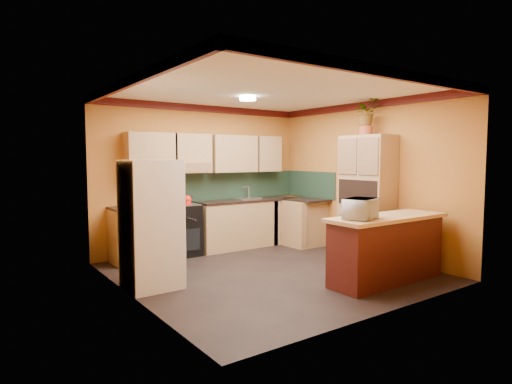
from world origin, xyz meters
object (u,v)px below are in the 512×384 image
Objects in this scene: fridge at (151,224)px; pantry at (367,198)px; stove at (181,230)px; breakfast_bar at (386,251)px; base_cabinets_back at (212,227)px; microwave at (361,209)px.

fridge is 3.65m from pantry.
fridge is (-1.13, -1.49, 0.39)m from stove.
stove is 0.51× the size of breakfast_bar.
breakfast_bar is at bearing -72.21° from base_cabinets_back.
microwave is at bearing -71.00° from stove.
stove is (-0.62, -0.00, 0.02)m from base_cabinets_back.
fridge is 2.76m from microwave.
stove is 0.54× the size of fridge.
microwave is (1.08, -3.13, 0.61)m from stove.
microwave reaches higher than breakfast_bar.
base_cabinets_back is 2.83m from pantry.
breakfast_bar is at bearing -21.21° from microwave.
stove is 3.53m from breakfast_bar.
stove is 3.27m from pantry.
pantry is (1.84, -2.06, 0.61)m from base_cabinets_back.
pantry is at bearing -39.92° from stove.
microwave is at bearing 180.00° from breakfast_bar.
pantry is at bearing -48.25° from base_cabinets_back.
pantry reaches higher than microwave.
pantry is 1.75m from microwave.
base_cabinets_back is 3.23m from microwave.
stove is 1.86× the size of microwave.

